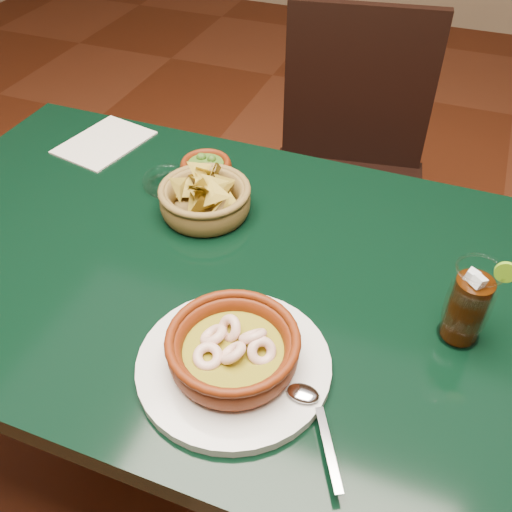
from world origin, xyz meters
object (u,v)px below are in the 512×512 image
(shrimp_plate, at_px, (234,354))
(cola_drink, at_px, (468,304))
(chip_basket, at_px, (205,199))
(dining_chair, at_px, (347,172))
(dining_table, at_px, (192,293))

(shrimp_plate, bearing_deg, cola_drink, 31.57)
(shrimp_plate, xyz_separation_m, chip_basket, (-0.20, 0.33, -0.00))
(dining_chair, distance_m, cola_drink, 0.86)
(dining_table, relative_size, shrimp_plate, 3.47)
(dining_chair, distance_m, chip_basket, 0.66)
(shrimp_plate, distance_m, chip_basket, 0.38)
(dining_table, distance_m, chip_basket, 0.18)
(dining_chair, height_order, cola_drink, dining_chair)
(dining_chair, height_order, shrimp_plate, dining_chair)
(dining_chair, xyz_separation_m, chip_basket, (-0.16, -0.58, 0.26))
(dining_table, relative_size, cola_drink, 7.40)
(dining_chair, bearing_deg, shrimp_plate, -87.66)
(cola_drink, bearing_deg, dining_chair, 115.00)
(dining_chair, distance_m, shrimp_plate, 0.95)
(shrimp_plate, bearing_deg, dining_table, 131.09)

